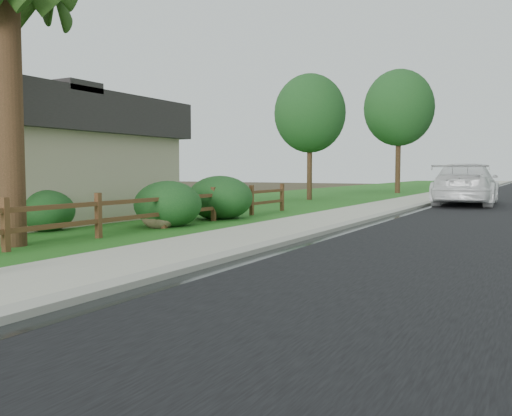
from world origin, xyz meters
The scene contains 13 objects.
curb centered at (0.40, 35.00, 0.06)m, with size 0.40×90.00×0.12m, color gray.
wet_gutter centered at (0.75, 35.00, 0.02)m, with size 0.50×90.00×0.00m, color black.
sidewalk centered at (-0.90, 35.00, 0.05)m, with size 2.20×90.00×0.10m, color #AEAB98.
grass_strip centered at (-2.80, 35.00, 0.03)m, with size 1.60×90.00×0.06m, color #1E5418.
lawn_near centered at (-8.00, 35.00, 0.02)m, with size 9.00×90.00×0.04m, color #1E5418.
ranch_fence centered at (-3.60, 6.40, 0.62)m, with size 0.12×16.92×1.10m.
white_suv centered at (2.00, 22.69, 0.96)m, with size 2.64×6.50×1.89m, color white.
boulder centered at (-3.90, 7.74, 0.35)m, with size 1.06×0.79×0.70m, color brown.
shrub_b centered at (-3.90, 8.14, 0.66)m, with size 1.89×1.89×1.32m, color #16401B.
shrub_c centered at (-6.09, 5.79, 0.55)m, with size 1.53×1.53×1.11m, color #16401B.
shrub_d centered at (-3.90, 10.85, 0.72)m, with size 2.11×2.11×1.44m, color #16401B.
tree_near_left centered at (-5.88, 22.81, 4.60)m, with size 3.78×3.78×6.69m.
tree_mid_left centered at (-3.90, 33.65, 5.86)m, with size 4.75×4.75×8.49m.
Camera 1 is at (5.49, -3.89, 1.61)m, focal length 38.00 mm.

